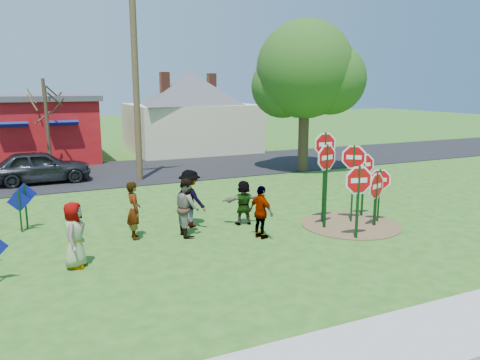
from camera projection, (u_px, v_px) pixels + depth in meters
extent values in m
plane|color=#295719|center=(211.00, 234.00, 14.28)|extent=(120.00, 120.00, 0.00)
cube|color=#9E9E99|center=(365.00, 353.00, 7.86)|extent=(22.00, 1.80, 0.08)
cube|color=black|center=(131.00, 172.00, 24.51)|extent=(120.00, 7.50, 0.04)
cylinder|color=brown|center=(350.00, 224.00, 15.23)|extent=(3.20, 3.20, 0.03)
cube|color=maroon|center=(14.00, 131.00, 27.69)|extent=(9.00, 7.00, 3.60)
cube|color=#4C4C51|center=(11.00, 98.00, 27.31)|extent=(9.40, 7.40, 0.30)
cube|color=navy|center=(12.00, 126.00, 24.37)|extent=(1.60, 0.78, 0.45)
cube|color=navy|center=(63.00, 124.00, 25.39)|extent=(1.60, 0.78, 0.45)
cube|color=beige|center=(190.00, 128.00, 32.24)|extent=(8.00, 7.00, 3.20)
pyramid|color=#4C4C51|center=(189.00, 71.00, 31.48)|extent=(9.40, 9.40, 2.20)
cube|color=brown|center=(165.00, 83.00, 29.93)|extent=(0.55, 0.55, 1.40)
cube|color=brown|center=(212.00, 83.00, 33.35)|extent=(0.55, 0.55, 1.40)
cube|color=#0F3815|center=(358.00, 203.00, 13.64)|extent=(0.08, 0.09, 2.19)
cylinder|color=white|center=(359.00, 180.00, 13.50)|extent=(1.12, 0.27, 1.15)
cylinder|color=#BF090A|center=(359.00, 180.00, 13.50)|extent=(0.97, 0.24, 0.99)
cube|color=white|center=(359.00, 180.00, 13.50)|extent=(0.49, 0.12, 0.14)
cube|color=#0F3815|center=(324.00, 178.00, 15.23)|extent=(0.06, 0.08, 2.99)
cylinder|color=white|center=(325.00, 144.00, 15.01)|extent=(1.04, 0.13, 1.04)
cylinder|color=#BF090A|center=(325.00, 144.00, 15.01)|extent=(0.90, 0.12, 0.90)
cube|color=white|center=(325.00, 144.00, 15.01)|extent=(0.46, 0.06, 0.13)
cylinder|color=gold|center=(325.00, 144.00, 15.01)|extent=(1.04, 0.13, 1.04)
cube|color=#0F3815|center=(353.00, 184.00, 15.28)|extent=(0.09, 0.09, 2.58)
cylinder|color=white|center=(354.00, 157.00, 15.11)|extent=(0.88, 0.65, 1.08)
cylinder|color=#BF090A|center=(354.00, 157.00, 15.11)|extent=(0.76, 0.56, 0.93)
cube|color=white|center=(354.00, 157.00, 15.11)|extent=(0.39, 0.28, 0.13)
cube|color=#0F3815|center=(363.00, 185.00, 16.02)|extent=(0.07, 0.08, 2.19)
cylinder|color=white|center=(364.00, 164.00, 15.87)|extent=(0.98, 0.24, 1.00)
cylinder|color=#BF090A|center=(364.00, 164.00, 15.87)|extent=(0.85, 0.21, 0.86)
cube|color=white|center=(364.00, 164.00, 15.87)|extent=(0.43, 0.10, 0.12)
cylinder|color=gold|center=(364.00, 164.00, 15.87)|extent=(0.98, 0.23, 1.00)
cube|color=#0F3815|center=(376.00, 200.00, 14.93)|extent=(0.09, 0.10, 1.75)
cylinder|color=white|center=(376.00, 186.00, 14.84)|extent=(1.11, 0.43, 1.18)
cylinder|color=#BF090A|center=(376.00, 186.00, 14.84)|extent=(0.96, 0.38, 1.02)
cube|color=white|center=(376.00, 186.00, 14.84)|extent=(0.49, 0.19, 0.15)
cube|color=#0F3815|center=(379.00, 196.00, 15.37)|extent=(0.08, 0.08, 1.80)
cylinder|color=white|center=(380.00, 179.00, 15.26)|extent=(0.81, 0.55, 0.96)
cylinder|color=#BF090A|center=(380.00, 179.00, 15.26)|extent=(0.70, 0.48, 0.83)
cube|color=white|center=(380.00, 179.00, 15.26)|extent=(0.35, 0.24, 0.12)
cylinder|color=gold|center=(380.00, 179.00, 15.26)|extent=(0.80, 0.55, 0.96)
cube|color=#0F3815|center=(326.00, 187.00, 14.62)|extent=(0.08, 0.09, 2.68)
cylinder|color=white|center=(327.00, 157.00, 14.44)|extent=(1.08, 0.29, 1.11)
cylinder|color=#BF090A|center=(327.00, 157.00, 14.44)|extent=(0.94, 0.26, 0.96)
cube|color=white|center=(327.00, 157.00, 14.44)|extent=(0.48, 0.13, 0.14)
cube|color=#0F3815|center=(20.00, 211.00, 14.37)|extent=(0.06, 0.07, 1.32)
cube|color=navy|center=(19.00, 201.00, 14.31)|extent=(0.70, 0.04, 0.70)
cube|color=#0F3815|center=(26.00, 207.00, 14.63)|extent=(0.06, 0.07, 1.48)
cube|color=navy|center=(25.00, 194.00, 14.55)|extent=(0.72, 0.03, 0.72)
imported|color=#436098|center=(74.00, 235.00, 11.55)|extent=(0.79, 0.96, 1.68)
imported|color=#237C6E|center=(134.00, 210.00, 13.73)|extent=(0.41, 0.63, 1.72)
imported|color=brown|center=(187.00, 207.00, 14.03)|extent=(0.69, 0.87, 1.76)
imported|color=#35353A|center=(190.00, 199.00, 14.89)|extent=(1.17, 1.38, 1.85)
imported|color=#4E3159|center=(261.00, 212.00, 13.77)|extent=(0.64, 1.00, 1.59)
imported|color=#1C5233|center=(243.00, 202.00, 15.18)|extent=(1.42, 0.68, 1.47)
imported|color=#2E2E33|center=(40.00, 167.00, 21.50)|extent=(4.46, 1.84, 1.51)
cylinder|color=#4C3823|center=(136.00, 78.00, 21.39)|extent=(0.30, 0.30, 9.57)
cylinder|color=#382819|center=(304.00, 131.00, 24.33)|extent=(0.54, 0.54, 4.21)
sphere|color=#224612|center=(305.00, 69.00, 23.71)|extent=(4.98, 4.98, 4.98)
sphere|color=#224612|center=(330.00, 79.00, 23.76)|extent=(3.64, 3.64, 3.64)
sphere|color=#224612|center=(283.00, 86.00, 24.21)|extent=(3.26, 3.26, 3.26)
cylinder|color=#382819|center=(48.00, 130.00, 23.96)|extent=(0.18, 0.18, 4.40)
cylinder|color=#382819|center=(46.00, 124.00, 25.45)|extent=(0.18, 0.18, 4.83)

